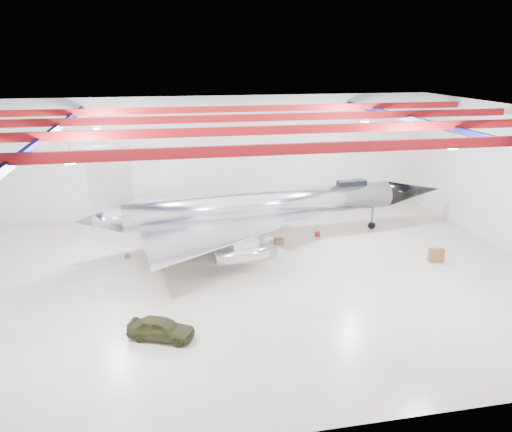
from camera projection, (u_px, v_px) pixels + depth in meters
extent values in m
plane|color=#BFB297|center=(253.00, 277.00, 34.15)|extent=(40.00, 40.00, 0.00)
plane|color=silver|center=(222.00, 156.00, 46.46)|extent=(40.00, 0.00, 40.00)
plane|color=#0A0F38|center=(253.00, 114.00, 30.77)|extent=(40.00, 40.00, 0.00)
cube|color=maroon|center=(291.00, 149.00, 22.56)|extent=(39.50, 0.25, 0.50)
cube|color=maroon|center=(263.00, 130.00, 28.16)|extent=(39.50, 0.25, 0.50)
cube|color=maroon|center=(244.00, 118.00, 33.76)|extent=(39.50, 0.25, 0.50)
cube|color=maroon|center=(231.00, 109.00, 39.36)|extent=(39.50, 0.25, 0.50)
cube|color=#0B0D44|center=(49.00, 134.00, 28.81)|extent=(0.25, 29.50, 0.40)
cube|color=#0B0D44|center=(429.00, 124.00, 33.28)|extent=(0.25, 29.50, 0.40)
cube|color=silver|center=(71.00, 160.00, 23.71)|extent=(0.55, 0.55, 0.25)
cube|color=silver|center=(452.00, 146.00, 27.43)|extent=(0.55, 0.55, 0.25)
cube|color=silver|center=(97.00, 126.00, 34.91)|extent=(0.55, 0.55, 0.25)
cube|color=silver|center=(365.00, 120.00, 38.63)|extent=(0.55, 0.55, 0.25)
cylinder|color=silver|center=(264.00, 205.00, 39.69)|extent=(22.18, 4.72, 2.21)
cone|color=black|center=(413.00, 191.00, 43.72)|extent=(5.74, 2.83, 2.21)
cone|color=silver|center=(98.00, 220.00, 35.98)|extent=(3.54, 2.57, 2.21)
cube|color=silver|center=(110.00, 181.00, 35.42)|extent=(3.09, 0.49, 4.97)
cube|color=black|center=(352.00, 184.00, 41.59)|extent=(2.51, 1.16, 0.55)
cylinder|color=silver|center=(246.00, 255.00, 33.70)|extent=(4.28, 1.47, 0.99)
cylinder|color=silver|center=(235.00, 242.00, 36.20)|extent=(4.28, 1.47, 0.99)
cylinder|color=silver|center=(214.00, 215.00, 42.20)|extent=(4.28, 1.47, 0.99)
cylinder|color=silver|center=(207.00, 206.00, 44.70)|extent=(4.28, 1.47, 0.99)
cylinder|color=#59595B|center=(372.00, 218.00, 43.24)|extent=(0.20, 0.20, 1.99)
cylinder|color=black|center=(372.00, 225.00, 43.45)|extent=(0.64, 0.31, 0.62)
cylinder|color=#59595B|center=(219.00, 248.00, 36.55)|extent=(0.20, 0.20, 1.99)
cylinder|color=black|center=(219.00, 256.00, 36.76)|extent=(0.64, 0.31, 0.62)
cylinder|color=#59595B|center=(203.00, 225.00, 41.54)|extent=(0.20, 0.20, 1.99)
cylinder|color=black|center=(203.00, 232.00, 41.75)|extent=(0.64, 0.31, 0.62)
imported|color=#323319|center=(161.00, 328.00, 26.49)|extent=(3.86, 2.74, 1.22)
cube|color=brown|center=(436.00, 255.00, 36.52)|extent=(1.16, 0.73, 0.99)
cube|color=olive|center=(166.00, 249.00, 38.48)|extent=(0.55, 0.46, 0.36)
cube|color=maroon|center=(183.00, 240.00, 40.42)|extent=(0.60, 0.55, 0.34)
cylinder|color=#59595B|center=(246.00, 256.00, 37.03)|extent=(0.62, 0.62, 0.46)
cube|color=olive|center=(279.00, 241.00, 39.95)|extent=(0.68, 0.54, 0.47)
cube|color=#59595B|center=(128.00, 256.00, 37.29)|extent=(0.44, 0.37, 0.28)
cylinder|color=maroon|center=(317.00, 234.00, 41.73)|extent=(0.43, 0.43, 0.39)
cube|color=olive|center=(244.00, 257.00, 36.93)|extent=(0.57, 0.46, 0.39)
cylinder|color=#59595B|center=(259.00, 232.00, 42.12)|extent=(0.53, 0.53, 0.36)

